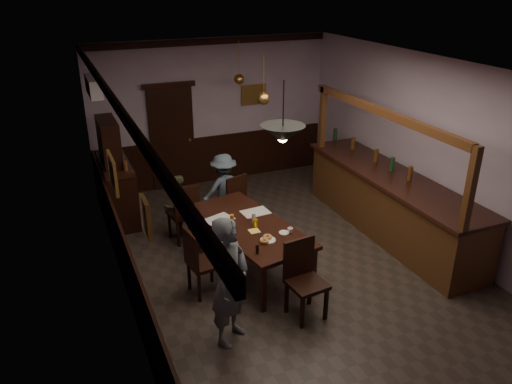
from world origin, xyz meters
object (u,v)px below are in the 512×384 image
chair_side (199,260)px  coffee_cup (290,230)px  dining_table (249,228)px  chair_far_left (185,211)px  pendant_brass_far (239,79)px  soda_can (256,223)px  chair_far_right (233,199)px  pendant_brass_mid (264,99)px  pendant_iron (283,134)px  person_standing (230,282)px  person_seated_left (178,206)px  chair_near (303,275)px  sideboard (116,180)px  person_seated_right (224,189)px  bar_counter (390,202)px

chair_side → coffee_cup: chair_side is taller
dining_table → chair_far_left: (-0.67, 1.17, -0.12)m
coffee_cup → dining_table: bearing=120.8°
pendant_brass_far → soda_can: bearing=-107.0°
chair_far_right → pendant_brass_mid: bearing=145.4°
soda_can → pendant_iron: pendant_iron is taller
person_standing → pendant_brass_mid: 3.38m
person_seated_left → pendant_brass_mid: (1.47, -0.26, 1.75)m
chair_near → coffee_cup: 0.85m
chair_far_right → chair_far_left: bearing=-9.3°
pendant_iron → pendant_brass_far: bearing=77.3°
chair_far_left → coffee_cup: bearing=114.5°
dining_table → chair_near: (0.23, -1.29, -0.11)m
chair_far_left → coffee_cup: (1.10, -1.67, 0.23)m
chair_far_right → person_seated_left: bearing=-26.6°
chair_near → chair_far_right: bearing=83.8°
chair_near → soda_can: (-0.18, 1.17, 0.23)m
chair_side → sideboard: size_ratio=0.54×
chair_near → dining_table: bearing=94.1°
chair_near → person_seated_left: bearing=102.9°
person_seated_right → pendant_brass_far: bearing=-130.7°
chair_far_left → pendant_iron: pendant_iron is taller
dining_table → pendant_brass_far: pendant_brass_far is taller
soda_can → dining_table: bearing=116.4°
pendant_brass_mid → pendant_brass_far: (0.20, 1.62, 0.00)m
person_seated_left → pendant_brass_far: pendant_brass_far is taller
chair_far_right → bar_counter: bearing=133.8°
bar_counter → chair_side: bearing=-172.3°
dining_table → pendant_brass_far: 3.37m
person_seated_left → person_standing: bearing=71.3°
coffee_cup → sideboard: bearing=113.6°
chair_near → sideboard: bearing=109.2°
chair_far_right → person_standing: (-1.05, -2.74, 0.28)m
person_seated_right → pendant_brass_mid: pendant_brass_mid is taller
chair_far_left → chair_side: chair_far_left is taller
chair_far_left → chair_side: (-0.22, -1.52, -0.02)m
chair_far_right → bar_counter: (2.41, -1.21, 0.02)m
chair_side → pendant_brass_far: 4.05m
person_seated_right → chair_far_right: bearing=95.1°
chair_far_left → person_seated_left: size_ratio=0.95×
bar_counter → pendant_brass_mid: bearing=150.5°
pendant_brass_far → bar_counter: bearing=-57.8°
chair_far_left → chair_far_right: (0.90, 0.16, -0.01)m
chair_near → bar_counter: size_ratio=0.26×
sideboard → person_seated_left: bearing=-50.9°
chair_far_left → person_seated_right: person_seated_right is taller
chair_side → bar_counter: bar_counter is taller
dining_table → bar_counter: size_ratio=0.59×
chair_far_left → pendant_iron: size_ratio=1.35×
person_standing → bar_counter: size_ratio=0.41×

